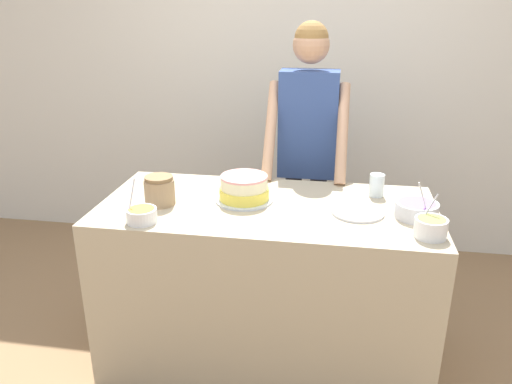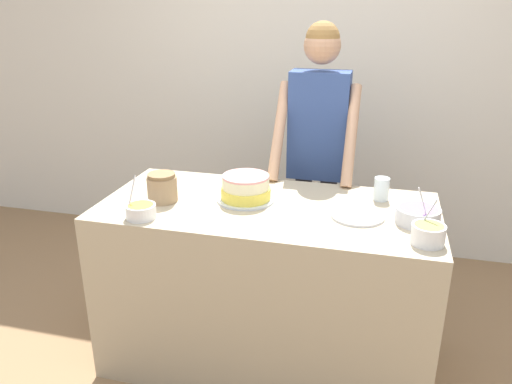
# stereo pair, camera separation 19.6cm
# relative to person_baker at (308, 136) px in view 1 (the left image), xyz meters

# --- Properties ---
(wall_back) EXTENTS (10.00, 0.05, 2.60)m
(wall_back) POSITION_rel_person_baker_xyz_m (-0.14, 0.80, 0.23)
(wall_back) COLOR silver
(wall_back) RESTS_ON ground_plane
(counter) EXTENTS (1.62, 0.76, 0.88)m
(counter) POSITION_rel_person_baker_xyz_m (-0.14, -0.66, -0.62)
(counter) COLOR tan
(counter) RESTS_ON ground_plane
(person_baker) EXTENTS (0.46, 0.46, 1.71)m
(person_baker) POSITION_rel_person_baker_xyz_m (0.00, 0.00, 0.00)
(person_baker) COLOR #2D2D38
(person_baker) RESTS_ON ground_plane
(cake) EXTENTS (0.29, 0.29, 0.13)m
(cake) POSITION_rel_person_baker_xyz_m (-0.26, -0.63, -0.12)
(cake) COLOR silver
(cake) RESTS_ON counter
(frosting_bowl_olive) EXTENTS (0.14, 0.14, 0.17)m
(frosting_bowl_olive) POSITION_rel_person_baker_xyz_m (0.58, -0.90, -0.14)
(frosting_bowl_olive) COLOR white
(frosting_bowl_olive) RESTS_ON counter
(frosting_bowl_purple) EXTENTS (0.19, 0.19, 0.19)m
(frosting_bowl_purple) POSITION_rel_person_baker_xyz_m (0.54, -0.70, -0.14)
(frosting_bowl_purple) COLOR silver
(frosting_bowl_purple) RESTS_ON counter
(frosting_bowl_orange) EXTENTS (0.14, 0.14, 0.19)m
(frosting_bowl_orange) POSITION_rel_person_baker_xyz_m (-0.67, -0.95, -0.15)
(frosting_bowl_orange) COLOR white
(frosting_bowl_orange) RESTS_ON counter
(drinking_glass) EXTENTS (0.07, 0.07, 0.11)m
(drinking_glass) POSITION_rel_person_baker_xyz_m (0.38, -0.46, -0.13)
(drinking_glass) COLOR silver
(drinking_glass) RESTS_ON counter
(ceramic_plate) EXTENTS (0.24, 0.24, 0.01)m
(ceramic_plate) POSITION_rel_person_baker_xyz_m (0.29, -0.70, -0.18)
(ceramic_plate) COLOR silver
(ceramic_plate) RESTS_ON counter
(stoneware_jar) EXTENTS (0.15, 0.15, 0.14)m
(stoneware_jar) POSITION_rel_person_baker_xyz_m (-0.66, -0.74, -0.11)
(stoneware_jar) COLOR #9E7F5B
(stoneware_jar) RESTS_ON counter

